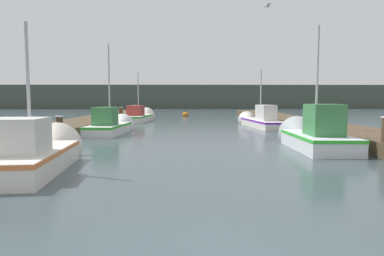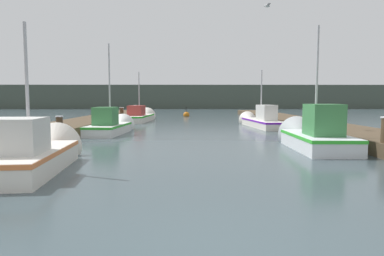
{
  "view_description": "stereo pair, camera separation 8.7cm",
  "coord_description": "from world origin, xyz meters",
  "px_view_note": "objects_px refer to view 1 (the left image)",
  "views": [
    {
      "loc": [
        -0.38,
        -3.59,
        1.77
      ],
      "look_at": [
        -0.15,
        11.99,
        0.43
      ],
      "focal_mm": 32.0,
      "sensor_mm": 36.0,
      "label": 1
    },
    {
      "loc": [
        -0.3,
        -3.59,
        1.77
      ],
      "look_at": [
        -0.15,
        11.99,
        0.43
      ],
      "focal_mm": 32.0,
      "sensor_mm": 36.0,
      "label": 2
    }
  ],
  "objects_px": {
    "fishing_boat_0": "(34,153)",
    "channel_buoy": "(185,115)",
    "fishing_boat_3": "(259,120)",
    "seagull_lead": "(267,6)",
    "fishing_boat_1": "(314,135)",
    "mooring_piling_1": "(134,111)",
    "fishing_boat_4": "(139,116)",
    "fishing_boat_2": "(112,126)",
    "mooring_piling_3": "(60,130)",
    "mooring_piling_0": "(121,114)"
  },
  "relations": [
    {
      "from": "fishing_boat_0",
      "to": "channel_buoy",
      "type": "distance_m",
      "value": 25.59
    },
    {
      "from": "fishing_boat_3",
      "to": "fishing_boat_0",
      "type": "bearing_deg",
      "value": -128.55
    },
    {
      "from": "channel_buoy",
      "to": "seagull_lead",
      "type": "relative_size",
      "value": 1.97
    },
    {
      "from": "fishing_boat_1",
      "to": "mooring_piling_1",
      "type": "relative_size",
      "value": 4.15
    },
    {
      "from": "fishing_boat_0",
      "to": "fishing_boat_4",
      "type": "relative_size",
      "value": 0.73
    },
    {
      "from": "fishing_boat_2",
      "to": "fishing_boat_3",
      "type": "height_order",
      "value": "fishing_boat_2"
    },
    {
      "from": "fishing_boat_4",
      "to": "fishing_boat_3",
      "type": "bearing_deg",
      "value": -29.19
    },
    {
      "from": "fishing_boat_1",
      "to": "seagull_lead",
      "type": "distance_m",
      "value": 6.55
    },
    {
      "from": "fishing_boat_4",
      "to": "channel_buoy",
      "type": "height_order",
      "value": "fishing_boat_4"
    },
    {
      "from": "fishing_boat_2",
      "to": "channel_buoy",
      "type": "relative_size",
      "value": 4.45
    },
    {
      "from": "mooring_piling_3",
      "to": "fishing_boat_0",
      "type": "bearing_deg",
      "value": -76.66
    },
    {
      "from": "fishing_boat_4",
      "to": "mooring_piling_0",
      "type": "height_order",
      "value": "fishing_boat_4"
    },
    {
      "from": "fishing_boat_2",
      "to": "channel_buoy",
      "type": "distance_m",
      "value": 16.81
    },
    {
      "from": "fishing_boat_2",
      "to": "mooring_piling_0",
      "type": "relative_size",
      "value": 4.49
    },
    {
      "from": "mooring_piling_0",
      "to": "fishing_boat_1",
      "type": "bearing_deg",
      "value": -56.39
    },
    {
      "from": "fishing_boat_4",
      "to": "seagull_lead",
      "type": "bearing_deg",
      "value": -53.45
    },
    {
      "from": "fishing_boat_0",
      "to": "mooring_piling_3",
      "type": "height_order",
      "value": "fishing_boat_0"
    },
    {
      "from": "mooring_piling_0",
      "to": "seagull_lead",
      "type": "distance_m",
      "value": 15.1
    },
    {
      "from": "fishing_boat_0",
      "to": "seagull_lead",
      "type": "distance_m",
      "value": 11.62
    },
    {
      "from": "mooring_piling_0",
      "to": "fishing_boat_0",
      "type": "bearing_deg",
      "value": -85.92
    },
    {
      "from": "fishing_boat_2",
      "to": "mooring_piling_3",
      "type": "xyz_separation_m",
      "value": [
        -1.16,
        -4.03,
        0.16
      ]
    },
    {
      "from": "mooring_piling_1",
      "to": "seagull_lead",
      "type": "relative_size",
      "value": 2.06
    },
    {
      "from": "mooring_piling_0",
      "to": "mooring_piling_3",
      "type": "relative_size",
      "value": 1.0
    },
    {
      "from": "fishing_boat_4",
      "to": "seagull_lead",
      "type": "height_order",
      "value": "seagull_lead"
    },
    {
      "from": "fishing_boat_2",
      "to": "mooring_piling_3",
      "type": "relative_size",
      "value": 4.49
    },
    {
      "from": "mooring_piling_1",
      "to": "mooring_piling_3",
      "type": "bearing_deg",
      "value": -89.71
    },
    {
      "from": "fishing_boat_2",
      "to": "mooring_piling_1",
      "type": "height_order",
      "value": "fishing_boat_2"
    },
    {
      "from": "fishing_boat_1",
      "to": "mooring_piling_3",
      "type": "bearing_deg",
      "value": 173.06
    },
    {
      "from": "seagull_lead",
      "to": "fishing_boat_4",
      "type": "bearing_deg",
      "value": 22.67
    },
    {
      "from": "fishing_boat_2",
      "to": "fishing_boat_4",
      "type": "relative_size",
      "value": 0.78
    },
    {
      "from": "mooring_piling_3",
      "to": "channel_buoy",
      "type": "distance_m",
      "value": 21.0
    },
    {
      "from": "fishing_boat_0",
      "to": "fishing_boat_2",
      "type": "bearing_deg",
      "value": 84.84
    },
    {
      "from": "fishing_boat_1",
      "to": "seagull_lead",
      "type": "relative_size",
      "value": 8.53
    },
    {
      "from": "fishing_boat_1",
      "to": "fishing_boat_2",
      "type": "height_order",
      "value": "fishing_boat_2"
    },
    {
      "from": "fishing_boat_1",
      "to": "channel_buoy",
      "type": "distance_m",
      "value": 22.31
    },
    {
      "from": "mooring_piling_1",
      "to": "fishing_boat_1",
      "type": "bearing_deg",
      "value": -65.56
    },
    {
      "from": "fishing_boat_2",
      "to": "fishing_boat_1",
      "type": "bearing_deg",
      "value": -28.68
    },
    {
      "from": "fishing_boat_1",
      "to": "seagull_lead",
      "type": "height_order",
      "value": "seagull_lead"
    },
    {
      "from": "fishing_boat_1",
      "to": "mooring_piling_3",
      "type": "height_order",
      "value": "fishing_boat_1"
    },
    {
      "from": "channel_buoy",
      "to": "mooring_piling_0",
      "type": "bearing_deg",
      "value": -124.81
    },
    {
      "from": "fishing_boat_1",
      "to": "mooring_piling_0",
      "type": "relative_size",
      "value": 4.37
    },
    {
      "from": "fishing_boat_3",
      "to": "mooring_piling_0",
      "type": "xyz_separation_m",
      "value": [
        -9.76,
        5.09,
        0.16
      ]
    },
    {
      "from": "mooring_piling_0",
      "to": "mooring_piling_1",
      "type": "bearing_deg",
      "value": 89.74
    },
    {
      "from": "fishing_boat_3",
      "to": "mooring_piling_0",
      "type": "relative_size",
      "value": 5.79
    },
    {
      "from": "channel_buoy",
      "to": "seagull_lead",
      "type": "bearing_deg",
      "value": -78.45
    },
    {
      "from": "channel_buoy",
      "to": "fishing_boat_1",
      "type": "bearing_deg",
      "value": -77.82
    },
    {
      "from": "fishing_boat_2",
      "to": "fishing_boat_3",
      "type": "distance_m",
      "value": 9.41
    },
    {
      "from": "fishing_boat_2",
      "to": "seagull_lead",
      "type": "bearing_deg",
      "value": -10.25
    },
    {
      "from": "fishing_boat_2",
      "to": "mooring_piling_3",
      "type": "height_order",
      "value": "fishing_boat_2"
    },
    {
      "from": "fishing_boat_4",
      "to": "mooring_piling_3",
      "type": "xyz_separation_m",
      "value": [
        -1.27,
        -13.58,
        0.18
      ]
    }
  ]
}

